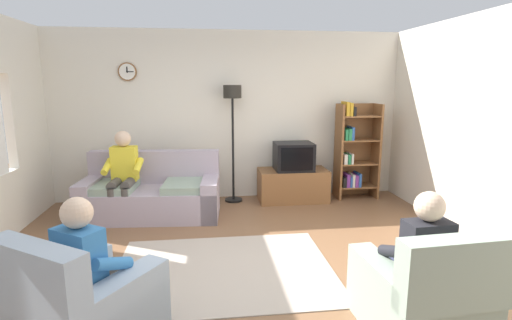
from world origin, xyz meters
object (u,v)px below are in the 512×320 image
at_px(tv, 294,156).
at_px(person_in_left_armchair, 92,262).
at_px(tv_stand, 293,185).
at_px(person_on_couch, 123,171).
at_px(armchair_near_window, 85,308).
at_px(floor_lamp, 233,111).
at_px(bookshelf, 354,151).
at_px(person_in_right_armchair, 418,254).
at_px(armchair_near_bookshelf, 422,297).
at_px(couch, 152,195).

height_order(tv, person_in_left_armchair, person_in_left_armchair).
relative_size(tv_stand, person_on_couch, 0.89).
height_order(armchair_near_window, person_in_left_armchair, person_in_left_armchair).
distance_m(floor_lamp, armchair_near_window, 3.84).
bearing_deg(person_in_left_armchair, tv, 55.38).
distance_m(tv, floor_lamp, 1.20).
xyz_separation_m(floor_lamp, person_on_couch, (-1.56, -0.68, -0.75)).
height_order(tv_stand, person_on_couch, person_on_couch).
height_order(floor_lamp, person_on_couch, floor_lamp).
distance_m(bookshelf, person_in_right_armchair, 3.58).
xyz_separation_m(armchair_near_window, armchair_near_bookshelf, (2.49, -0.18, 0.00)).
relative_size(tv, floor_lamp, 0.32).
distance_m(armchair_near_window, person_in_left_armchair, 0.33).
relative_size(floor_lamp, person_in_left_armchair, 1.65).
distance_m(couch, tv_stand, 2.22).
bearing_deg(person_in_right_armchair, bookshelf, 76.72).
xyz_separation_m(armchair_near_bookshelf, person_on_couch, (-2.74, 2.91, 0.41)).
bearing_deg(person_on_couch, tv, 12.56).
bearing_deg(person_in_left_armchair, bookshelf, 45.51).
bearing_deg(armchair_near_window, bookshelf, 45.70).
height_order(floor_lamp, person_in_right_armchair, floor_lamp).
height_order(tv_stand, person_in_left_armchair, person_in_left_armchair).
relative_size(tv_stand, person_in_right_armchair, 0.98).
xyz_separation_m(floor_lamp, person_in_left_armchair, (-1.27, -3.34, -0.85)).
bearing_deg(bookshelf, person_in_left_armchair, -134.49).
height_order(armchair_near_window, armchair_near_bookshelf, same).
distance_m(tv_stand, person_on_couch, 2.62).
distance_m(tv, person_in_right_armchair, 3.39).
height_order(armchair_near_window, person_in_right_armchair, person_in_right_armchair).
distance_m(tv, person_in_left_armchair, 3.92).
xyz_separation_m(armchair_near_bookshelf, person_in_left_armchair, (-2.44, 0.25, 0.32)).
relative_size(tv, person_on_couch, 0.48).
bearing_deg(couch, person_on_couch, -162.87).
xyz_separation_m(armchair_near_window, person_in_left_armchair, (0.05, 0.07, 0.32)).
bearing_deg(tv, person_in_right_armchair, -86.39).
xyz_separation_m(tv, person_on_couch, (-2.52, -0.56, -0.03)).
bearing_deg(person_on_couch, couch, 17.13).
xyz_separation_m(tv, person_in_right_armchair, (0.21, -3.39, -0.13)).
relative_size(bookshelf, floor_lamp, 0.86).
bearing_deg(bookshelf, floor_lamp, 179.23).
bearing_deg(couch, armchair_near_window, -92.23).
distance_m(couch, armchair_near_bookshelf, 3.85).
bearing_deg(person_in_left_armchair, floor_lamp, 69.23).
height_order(tv_stand, armchair_near_bookshelf, armchair_near_bookshelf).
distance_m(tv_stand, person_in_right_armchair, 3.43).
distance_m(couch, person_on_couch, 0.54).
bearing_deg(floor_lamp, tv_stand, -5.91).
distance_m(tv_stand, armchair_near_window, 4.02).
height_order(couch, person_on_couch, person_on_couch).
bearing_deg(armchair_near_window, floor_lamp, 68.90).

